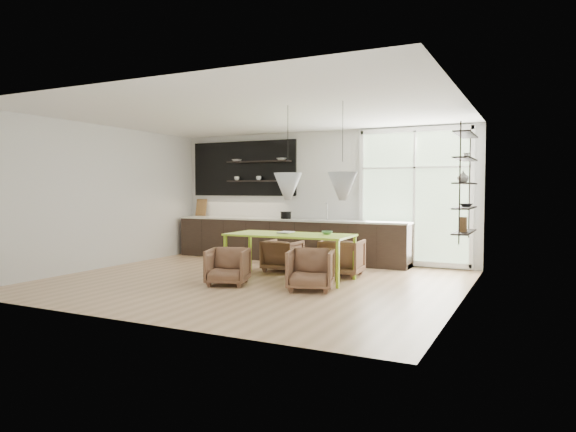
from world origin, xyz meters
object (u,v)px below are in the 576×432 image
(armchair_back_left, at_px, (283,255))
(armchair_front_left, at_px, (228,266))
(dining_table, at_px, (290,237))
(armchair_back_right, at_px, (342,257))
(wire_stool, at_px, (224,260))
(armchair_front_right, at_px, (311,270))

(armchair_back_left, xyz_separation_m, armchair_front_left, (-0.18, -1.69, 0.00))
(armchair_back_left, bearing_deg, dining_table, 125.37)
(dining_table, distance_m, armchair_back_right, 1.12)
(armchair_front_left, xyz_separation_m, wire_stool, (-0.59, 0.76, -0.02))
(armchair_front_left, distance_m, wire_stool, 0.96)
(armchair_back_right, xyz_separation_m, armchair_front_left, (-1.41, -1.70, -0.03))
(dining_table, distance_m, armchair_front_right, 1.13)
(dining_table, distance_m, armchair_front_left, 1.25)
(dining_table, relative_size, wire_stool, 4.97)
(armchair_back_right, bearing_deg, wire_stool, 20.54)
(armchair_back_right, distance_m, wire_stool, 2.21)
(wire_stool, bearing_deg, armchair_front_right, -15.85)
(wire_stool, bearing_deg, armchair_back_right, 25.09)
(armchair_back_right, relative_size, armchair_front_left, 1.11)
(armchair_back_left, height_order, armchair_front_left, armchair_front_left)
(dining_table, xyz_separation_m, armchair_back_right, (0.71, 0.76, -0.41))
(armchair_back_right, bearing_deg, armchair_front_left, 45.75)
(armchair_front_left, bearing_deg, armchair_back_right, 31.92)
(armchair_front_left, distance_m, armchair_front_right, 1.45)
(armchair_front_right, bearing_deg, wire_stool, 147.84)
(armchair_back_left, relative_size, armchair_front_right, 0.94)
(armchair_back_left, relative_size, armchair_front_left, 1.00)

